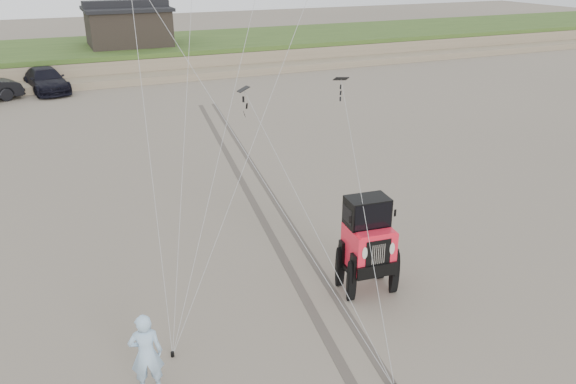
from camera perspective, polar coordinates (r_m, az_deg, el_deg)
name	(u,v)px	position (r m, az deg, el deg)	size (l,w,h in m)	color
ground	(311,350)	(13.22, 2.40, -15.71)	(160.00, 160.00, 0.00)	#6B6054
dune_ridge	(104,57)	(47.55, -18.15, 12.87)	(160.00, 14.25, 1.73)	#7A6B54
cabin	(128,25)	(46.98, -15.94, 16.00)	(6.40, 5.40, 3.35)	black
truck_c	(46,80)	(40.28, -23.36, 10.39)	(2.12, 5.21, 1.51)	black
jeep	(368,255)	(14.85, 8.11, -6.38)	(2.40, 5.57, 2.08)	#FF2037
man	(146,354)	(11.99, -14.21, -15.63)	(0.67, 0.44, 1.83)	#8AA0D6
stake_main	(172,354)	(13.24, -11.66, -15.85)	(0.08, 0.08, 0.12)	black
tire_tracks	(265,203)	(20.22, -2.35, -1.14)	(5.22, 29.74, 0.01)	#4C443D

